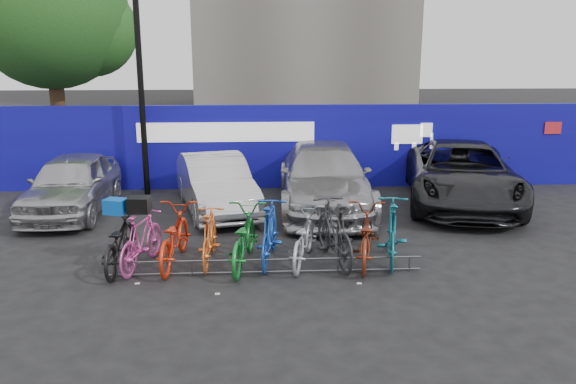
{
  "coord_description": "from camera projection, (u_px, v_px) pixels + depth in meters",
  "views": [
    {
      "loc": [
        -0.1,
        -9.96,
        3.86
      ],
      "look_at": [
        0.54,
        2.0,
        0.86
      ],
      "focal_mm": 35.0,
      "sensor_mm": 36.0,
      "label": 1
    }
  ],
  "objects": [
    {
      "name": "bike_7",
      "position": [
        334.0,
        231.0,
        10.43
      ],
      "size": [
        0.93,
        2.1,
        1.22
      ],
      "primitive_type": "imported",
      "rotation": [
        0.0,
        0.0,
        3.32
      ],
      "color": "#28282B",
      "rests_on": "ground"
    },
    {
      "name": "bike_rack",
      "position": [
        265.0,
        266.0,
        9.97
      ],
      "size": [
        5.6,
        0.03,
        0.3
      ],
      "color": "#595B60",
      "rests_on": "ground"
    },
    {
      "name": "bike_4",
      "position": [
        243.0,
        238.0,
        10.29
      ],
      "size": [
        1.02,
        2.14,
        1.08
      ],
      "primitive_type": "imported",
      "rotation": [
        0.0,
        0.0,
        2.99
      ],
      "color": "#157628",
      "rests_on": "ground"
    },
    {
      "name": "bike_1",
      "position": [
        141.0,
        240.0,
        10.22
      ],
      "size": [
        0.89,
        1.82,
        1.06
      ],
      "primitive_type": "imported",
      "rotation": [
        0.0,
        0.0,
        2.9
      ],
      "color": "#D3439B",
      "rests_on": "ground"
    },
    {
      "name": "car_0",
      "position": [
        72.0,
        184.0,
        13.7
      ],
      "size": [
        1.76,
        4.27,
        1.45
      ],
      "primitive_type": "imported",
      "rotation": [
        0.0,
        0.0,
        0.01
      ],
      "color": "#A5A5A9",
      "rests_on": "ground"
    },
    {
      "name": "bike_5",
      "position": [
        270.0,
        232.0,
        10.47
      ],
      "size": [
        0.84,
        2.0,
        1.16
      ],
      "primitive_type": "imported",
      "rotation": [
        0.0,
        0.0,
        2.99
      ],
      "color": "#1743A8",
      "rests_on": "ground"
    },
    {
      "name": "bike_2",
      "position": [
        174.0,
        237.0,
        10.36
      ],
      "size": [
        0.89,
        2.11,
        1.08
      ],
      "primitive_type": "imported",
      "rotation": [
        0.0,
        0.0,
        3.05
      ],
      "color": "red",
      "rests_on": "ground"
    },
    {
      "name": "bike_8",
      "position": [
        365.0,
        236.0,
        10.45
      ],
      "size": [
        1.11,
        2.11,
        1.06
      ],
      "primitive_type": "imported",
      "rotation": [
        0.0,
        0.0,
        2.93
      ],
      "color": "maroon",
      "rests_on": "ground"
    },
    {
      "name": "cargo_crate",
      "position": [
        116.0,
        206.0,
        10.05
      ],
      "size": [
        0.45,
        0.39,
        0.27
      ],
      "primitive_type": "cube",
      "rotation": [
        0.0,
        0.0,
        -0.31
      ],
      "color": "#094DB5",
      "rests_on": "bike_0"
    },
    {
      "name": "car_3",
      "position": [
        461.0,
        174.0,
        14.49
      ],
      "size": [
        3.82,
        6.15,
        1.59
      ],
      "primitive_type": "imported",
      "rotation": [
        0.0,
        0.0,
        -0.22
      ],
      "color": "black",
      "rests_on": "ground"
    },
    {
      "name": "car_1",
      "position": [
        216.0,
        184.0,
        13.85
      ],
      "size": [
        2.46,
        4.42,
        1.38
      ],
      "primitive_type": "imported",
      "rotation": [
        0.0,
        0.0,
        0.25
      ],
      "color": "#BAB9BF",
      "rests_on": "ground"
    },
    {
      "name": "ground",
      "position": [
        265.0,
        262.0,
        10.59
      ],
      "size": [
        100.0,
        100.0,
        0.0
      ],
      "primitive_type": "plane",
      "color": "black",
      "rests_on": "ground"
    },
    {
      "name": "cargo_topcase",
      "position": [
        139.0,
        205.0,
        10.06
      ],
      "size": [
        0.4,
        0.36,
        0.28
      ],
      "primitive_type": "cube",
      "rotation": [
        0.0,
        0.0,
        -0.06
      ],
      "color": "black",
      "rests_on": "bike_1"
    },
    {
      "name": "tree",
      "position": [
        57.0,
        14.0,
        18.74
      ],
      "size": [
        5.4,
        5.2,
        7.8
      ],
      "color": "#382314",
      "rests_on": "ground"
    },
    {
      "name": "car_2",
      "position": [
        324.0,
        177.0,
        14.11
      ],
      "size": [
        2.43,
        5.52,
        1.58
      ],
      "primitive_type": "imported",
      "rotation": [
        0.0,
        0.0,
        -0.04
      ],
      "color": "#99999E",
      "rests_on": "ground"
    },
    {
      "name": "bike_3",
      "position": [
        210.0,
        237.0,
        10.42
      ],
      "size": [
        0.57,
        1.74,
        1.03
      ],
      "primitive_type": "imported",
      "rotation": [
        0.0,
        0.0,
        3.09
      ],
      "color": "orange",
      "rests_on": "ground"
    },
    {
      "name": "lamppost",
      "position": [
        140.0,
        75.0,
        14.86
      ],
      "size": [
        0.25,
        0.5,
        6.11
      ],
      "color": "black",
      "rests_on": "ground"
    },
    {
      "name": "bike_9",
      "position": [
        392.0,
        231.0,
        10.5
      ],
      "size": [
        0.99,
        2.08,
        1.21
      ],
      "primitive_type": "imported",
      "rotation": [
        0.0,
        0.0,
        2.92
      ],
      "color": "#106270",
      "rests_on": "ground"
    },
    {
      "name": "bike_6",
      "position": [
        303.0,
        238.0,
        10.43
      ],
      "size": [
        1.11,
        2.0,
        1.0
      ],
      "primitive_type": "imported",
      "rotation": [
        0.0,
        0.0,
        2.89
      ],
      "color": "#A3A5AB",
      "rests_on": "ground"
    },
    {
      "name": "hoarding",
      "position": [
        262.0,
        147.0,
        16.11
      ],
      "size": [
        22.0,
        0.18,
        2.4
      ],
      "color": "#110981",
      "rests_on": "ground"
    },
    {
      "name": "bike_0",
      "position": [
        119.0,
        241.0,
        10.2
      ],
      "size": [
        0.71,
        1.97,
        1.03
      ],
      "primitive_type": "imported",
      "rotation": [
        0.0,
        0.0,
        3.13
      ],
      "color": "black",
      "rests_on": "ground"
    }
  ]
}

